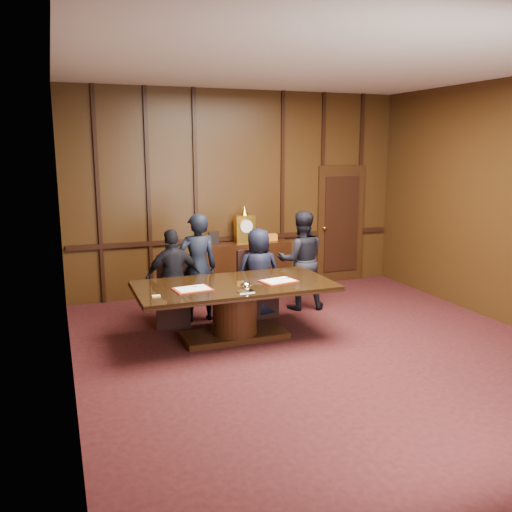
{
  "coord_description": "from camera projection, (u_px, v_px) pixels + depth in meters",
  "views": [
    {
      "loc": [
        -3.07,
        -5.53,
        2.55
      ],
      "look_at": [
        -0.49,
        1.39,
        1.05
      ],
      "focal_mm": 38.0,
      "sensor_mm": 36.0,
      "label": 1
    }
  ],
  "objects": [
    {
      "name": "room",
      "position": [
        336.0,
        217.0,
        6.44
      ],
      "size": [
        7.0,
        7.04,
        3.5
      ],
      "color": "black",
      "rests_on": "ground"
    },
    {
      "name": "sideboard",
      "position": [
        245.0,
        266.0,
        9.53
      ],
      "size": [
        1.6,
        0.45,
        1.54
      ],
      "color": "black",
      "rests_on": "ground"
    },
    {
      "name": "conference_table",
      "position": [
        235.0,
        302.0,
        7.23
      ],
      "size": [
        2.62,
        1.32,
        0.76
      ],
      "color": "black",
      "rests_on": "ground"
    },
    {
      "name": "folder_left",
      "position": [
        193.0,
        289.0,
        6.87
      ],
      "size": [
        0.5,
        0.38,
        0.02
      ],
      "rotation": [
        0.0,
        0.0,
        0.12
      ],
      "color": "#AC210F",
      "rests_on": "conference_table"
    },
    {
      "name": "folder_right",
      "position": [
        278.0,
        281.0,
        7.29
      ],
      "size": [
        0.52,
        0.42,
        0.02
      ],
      "rotation": [
        0.0,
        0.0,
        0.21
      ],
      "color": "#AC210F",
      "rests_on": "conference_table"
    },
    {
      "name": "inkstand",
      "position": [
        246.0,
        288.0,
        6.76
      ],
      "size": [
        0.2,
        0.14,
        0.12
      ],
      "color": "white",
      "rests_on": "conference_table"
    },
    {
      "name": "notepad",
      "position": [
        156.0,
        296.0,
        6.55
      ],
      "size": [
        0.1,
        0.07,
        0.01
      ],
      "primitive_type": "cube",
      "rotation": [
        0.0,
        0.0,
        -0.04
      ],
      "color": "#EAD172",
      "rests_on": "conference_table"
    },
    {
      "name": "chair_left",
      "position": [
        174.0,
        305.0,
        7.86
      ],
      "size": [
        0.58,
        0.58,
        0.99
      ],
      "rotation": [
        0.0,
        0.0,
        -0.23
      ],
      "color": "black",
      "rests_on": "ground"
    },
    {
      "name": "chair_right",
      "position": [
        257.0,
        296.0,
        8.3
      ],
      "size": [
        0.54,
        0.54,
        0.99
      ],
      "rotation": [
        0.0,
        0.0,
        0.14
      ],
      "color": "black",
      "rests_on": "ground"
    },
    {
      "name": "signatory_left",
      "position": [
        174.0,
        278.0,
        7.7
      ],
      "size": [
        0.85,
        0.4,
        1.41
      ],
      "primitive_type": "imported",
      "rotation": [
        0.0,
        0.0,
        3.22
      ],
      "color": "black",
      "rests_on": "ground"
    },
    {
      "name": "signatory_right",
      "position": [
        259.0,
        273.0,
        8.16
      ],
      "size": [
        0.71,
        0.5,
        1.36
      ],
      "primitive_type": "imported",
      "rotation": [
        0.0,
        0.0,
        3.03
      ],
      "color": "black",
      "rests_on": "ground"
    },
    {
      "name": "witness_left",
      "position": [
        198.0,
        268.0,
        7.93
      ],
      "size": [
        0.59,
        0.39,
        1.6
      ],
      "primitive_type": "imported",
      "rotation": [
        0.0,
        0.0,
        3.13
      ],
      "color": "black",
      "rests_on": "ground"
    },
    {
      "name": "witness_right",
      "position": [
        301.0,
        260.0,
        8.55
      ],
      "size": [
        0.88,
        0.75,
        1.57
      ],
      "primitive_type": "imported",
      "rotation": [
        0.0,
        0.0,
        2.91
      ],
      "color": "black",
      "rests_on": "ground"
    }
  ]
}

